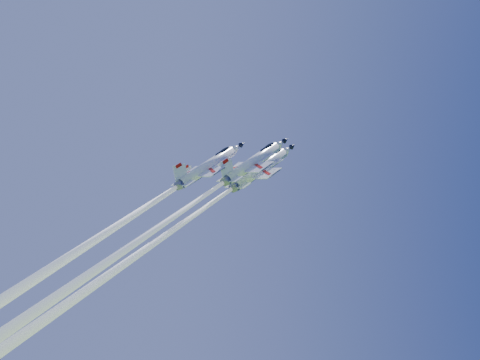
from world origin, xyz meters
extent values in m
cylinder|color=white|center=(4.83, 3.69, 90.58)|extent=(9.01, 8.12, 12.02)
cone|color=white|center=(10.89, 5.46, 95.41)|extent=(3.73, 3.39, 3.64)
cone|color=black|center=(12.30, 5.87, 96.53)|extent=(1.88, 1.71, 1.83)
cone|color=slate|center=(-0.77, 2.06, 86.13)|extent=(3.13, 2.86, 2.70)
ellipsoid|color=black|center=(8.38, 4.50, 94.30)|extent=(3.52, 2.28, 3.06)
cube|color=black|center=(6.96, 4.01, 93.50)|extent=(1.19, 0.59, 1.05)
cube|color=white|center=(3.94, 3.51, 89.55)|extent=(8.05, 10.61, 5.13)
cube|color=white|center=(6.30, 5.58, 92.28)|extent=(3.41, 2.12, 2.58)
cube|color=white|center=(7.50, 3.14, 91.66)|extent=(3.41, 2.12, 2.58)
cube|color=white|center=(0.10, 2.34, 86.69)|extent=(4.28, 5.81, 2.71)
cube|color=white|center=(-0.54, 1.62, 88.30)|extent=(3.74, 2.18, 4.23)
cube|color=#AC1108|center=(-1.01, 1.05, 89.66)|extent=(1.41, 0.74, 1.33)
cube|color=black|center=(5.32, 4.13, 89.79)|extent=(8.87, 3.09, 7.04)
sphere|color=white|center=(-0.98, 2.00, 85.96)|extent=(1.28, 1.16, 1.21)
cone|color=white|center=(-21.98, -4.13, 69.24)|extent=(29.16, 26.11, 44.04)
cylinder|color=white|center=(-4.80, 7.41, 91.28)|extent=(7.11, 6.40, 9.47)
cone|color=white|center=(-0.02, 8.80, 95.09)|extent=(2.94, 2.68, 2.87)
cone|color=black|center=(1.09, 9.13, 95.97)|extent=(1.48, 1.35, 1.44)
cone|color=slate|center=(-9.21, 6.12, 87.77)|extent=(2.47, 2.26, 2.13)
ellipsoid|color=black|center=(-2.00, 8.05, 94.22)|extent=(2.77, 1.80, 2.41)
cube|color=black|center=(-3.12, 7.66, 93.58)|extent=(0.94, 0.47, 0.83)
cube|color=white|center=(-5.50, 7.27, 90.47)|extent=(6.35, 8.37, 4.05)
cube|color=white|center=(-3.64, 8.90, 92.62)|extent=(2.69, 1.67, 2.04)
cube|color=white|center=(-2.69, 6.97, 92.14)|extent=(2.69, 1.67, 2.04)
cube|color=white|center=(-8.53, 6.35, 88.21)|extent=(3.38, 4.58, 2.14)
cube|color=white|center=(-9.03, 5.78, 89.49)|extent=(2.95, 1.72, 3.34)
cube|color=#AC1108|center=(-9.40, 5.32, 90.56)|extent=(1.11, 0.58, 1.05)
cube|color=black|center=(-4.41, 7.76, 90.66)|extent=(7.00, 2.43, 5.55)
sphere|color=white|center=(-9.38, 6.07, 87.64)|extent=(1.01, 0.92, 0.96)
cone|color=white|center=(-25.61, 1.34, 74.73)|extent=(22.56, 20.21, 34.05)
cylinder|color=white|center=(1.28, -4.76, 89.06)|extent=(8.29, 7.46, 11.05)
cone|color=white|center=(6.85, -3.13, 93.50)|extent=(3.43, 3.12, 3.35)
cone|color=black|center=(8.15, -2.76, 94.53)|extent=(1.73, 1.57, 1.68)
cone|color=slate|center=(-3.86, -6.26, 84.97)|extent=(2.88, 2.63, 2.48)
ellipsoid|color=black|center=(4.54, -4.02, 92.49)|extent=(3.23, 2.09, 2.81)
cube|color=black|center=(3.24, -4.47, 91.74)|extent=(1.09, 0.55, 0.96)
cube|color=white|center=(0.46, -4.92, 88.12)|extent=(7.40, 9.75, 4.72)
cube|color=white|center=(2.63, -3.02, 90.63)|extent=(3.14, 1.95, 2.37)
cube|color=white|center=(3.74, -5.27, 90.06)|extent=(3.14, 1.95, 2.37)
cube|color=white|center=(-3.07, -6.00, 85.48)|extent=(3.94, 5.34, 2.50)
cube|color=white|center=(-3.65, -6.66, 86.97)|extent=(3.43, 2.00, 3.89)
cube|color=#AC1108|center=(-4.09, -7.19, 88.22)|extent=(1.29, 0.68, 1.22)
cube|color=black|center=(1.73, -4.35, 88.34)|extent=(8.15, 2.84, 6.47)
sphere|color=white|center=(-4.06, -6.32, 84.81)|extent=(1.17, 1.07, 1.11)
cone|color=white|center=(-22.02, -11.55, 70.52)|extent=(25.10, 22.48, 37.79)
cylinder|color=white|center=(-6.67, -3.84, 88.08)|extent=(8.13, 7.32, 10.84)
cone|color=white|center=(-1.20, -2.25, 92.43)|extent=(3.36, 3.06, 3.28)
cone|color=black|center=(0.07, -1.87, 93.44)|extent=(1.69, 1.54, 1.65)
cone|color=slate|center=(-11.71, -5.31, 84.06)|extent=(2.83, 2.58, 2.44)
ellipsoid|color=black|center=(-3.47, -3.11, 91.44)|extent=(3.17, 2.05, 2.76)
cube|color=black|center=(-4.74, -3.56, 90.71)|extent=(1.07, 0.54, 0.95)
cube|color=white|center=(-7.47, -4.00, 87.15)|extent=(7.26, 9.57, 4.63)
cube|color=white|center=(-5.34, -2.13, 89.61)|extent=(3.08, 1.91, 2.33)
cube|color=white|center=(-4.26, -4.34, 89.06)|extent=(3.08, 1.91, 2.33)
cube|color=white|center=(-10.93, -5.05, 84.57)|extent=(3.86, 5.24, 2.45)
cube|color=white|center=(-11.51, -5.70, 86.02)|extent=(3.37, 1.97, 3.81)
cube|color=#AC1108|center=(-11.93, -6.22, 87.25)|extent=(1.27, 0.67, 1.20)
cube|color=black|center=(-6.22, -3.44, 87.37)|extent=(8.00, 2.78, 6.35)
sphere|color=white|center=(-11.91, -5.37, 83.91)|extent=(1.15, 1.05, 1.09)
cone|color=white|center=(-27.44, -9.90, 71.55)|extent=(21.99, 19.70, 32.90)
camera|label=1|loc=(-19.75, -92.64, 61.32)|focal=40.00mm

